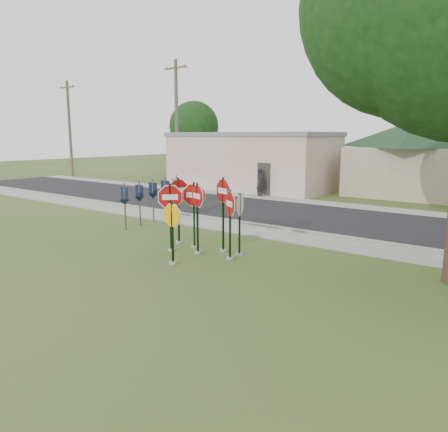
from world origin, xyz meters
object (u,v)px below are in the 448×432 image
Objects in this scene: stop_sign_yellow at (172,226)px; pedestrian at (260,182)px; stop_sign_center at (197,209)px; utility_pole_near at (177,122)px; stop_sign_left at (170,207)px.

pedestrian is at bearing 112.97° from stop_sign_yellow.
stop_sign_center is 0.26× the size of utility_pole_near.
stop_sign_yellow is (0.19, -1.40, -0.35)m from stop_sign_center.
stop_sign_yellow is 0.22× the size of utility_pole_near.
stop_sign_left is at bearing -47.21° from utility_pole_near.
pedestrian is (-4.96, 13.34, -0.57)m from stop_sign_left.
stop_sign_center is at bearing 139.20° from pedestrian.
utility_pole_near is at bearing 19.96° from pedestrian.
stop_sign_yellow is at bearing -43.65° from stop_sign_left.
utility_pole_near is (-13.94, 13.72, 3.41)m from stop_sign_center.
utility_pole_near is 8.98m from pedestrian.
utility_pole_near is at bearing 135.47° from stop_sign_center.
stop_sign_yellow reaches higher than pedestrian.
pedestrian is at bearing 110.41° from stop_sign_left.
stop_sign_yellow is 1.64m from stop_sign_left.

